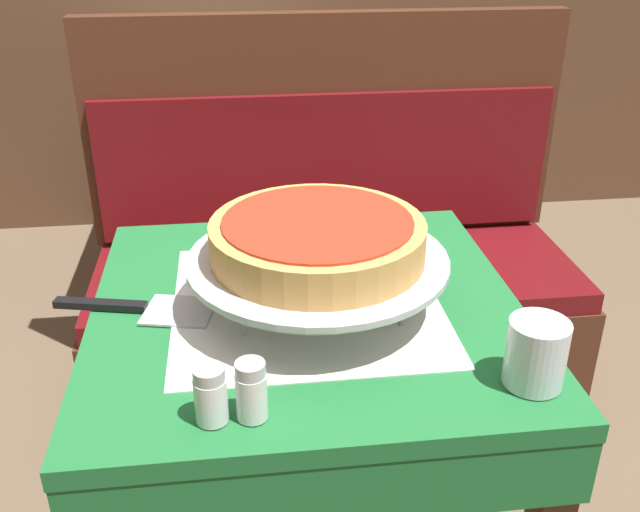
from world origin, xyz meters
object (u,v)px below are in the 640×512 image
at_px(deep_dish_pizza, 318,239).
at_px(pizza_server, 141,308).
at_px(pizza_pan_stand, 318,263).
at_px(pepper_shaker, 251,391).
at_px(salt_shaker, 211,395).
at_px(water_glass_near, 536,353).
at_px(condiment_caddy, 213,73).
at_px(booth_bench, 333,298).
at_px(dining_table_front, 307,356).
at_px(dining_table_rear, 216,107).

xyz_separation_m(deep_dish_pizza, pizza_server, (-0.28, 0.02, -0.12)).
bearing_deg(pizza_pan_stand, pepper_shaker, -113.84).
distance_m(pizza_pan_stand, salt_shaker, 0.31).
bearing_deg(water_glass_near, condiment_caddy, 103.88).
bearing_deg(salt_shaker, booth_bench, 74.02).
height_order(dining_table_front, pizza_pan_stand, pizza_pan_stand).
bearing_deg(condiment_caddy, booth_bench, -66.07).
relative_size(pizza_pan_stand, deep_dish_pizza, 1.23).
bearing_deg(booth_bench, condiment_caddy, 113.93).
xyz_separation_m(dining_table_front, dining_table_rear, (-0.16, 1.61, 0.01)).
bearing_deg(pizza_server, pepper_shaker, -59.60).
distance_m(dining_table_front, water_glass_near, 0.40).
relative_size(deep_dish_pizza, condiment_caddy, 2.19).
xyz_separation_m(dining_table_front, deep_dish_pizza, (0.02, -0.02, 0.22)).
xyz_separation_m(dining_table_front, salt_shaker, (-0.15, -0.27, 0.14)).
xyz_separation_m(booth_bench, pizza_server, (-0.42, -0.79, 0.47)).
relative_size(pizza_pan_stand, salt_shaker, 5.26).
relative_size(deep_dish_pizza, pepper_shaker, 4.09).
bearing_deg(water_glass_near, booth_bench, 96.32).
height_order(dining_table_front, booth_bench, booth_bench).
bearing_deg(pepper_shaker, water_glass_near, 3.74).
distance_m(deep_dish_pizza, condiment_caddy, 1.56).
relative_size(dining_table_front, condiment_caddy, 5.17).
xyz_separation_m(booth_bench, pizza_pan_stand, (-0.14, -0.82, 0.54)).
height_order(dining_table_front, pepper_shaker, pepper_shaker).
height_order(booth_bench, pepper_shaker, booth_bench).
bearing_deg(pizza_pan_stand, booth_bench, 79.97).
distance_m(pizza_pan_stand, water_glass_near, 0.35).
height_order(dining_table_rear, salt_shaker, salt_shaker).
bearing_deg(deep_dish_pizza, water_glass_near, -41.63).
bearing_deg(pizza_pan_stand, water_glass_near, -41.63).
relative_size(water_glass_near, condiment_caddy, 0.62).
bearing_deg(booth_bench, dining_table_rear, 111.64).
distance_m(pizza_pan_stand, deep_dish_pizza, 0.04).
bearing_deg(pizza_server, condiment_caddy, 86.29).
distance_m(dining_table_rear, booth_bench, 0.94).
xyz_separation_m(dining_table_front, pepper_shaker, (-0.10, -0.27, 0.14)).
bearing_deg(dining_table_front, pizza_server, 178.50).
relative_size(dining_table_rear, booth_bench, 0.58).
bearing_deg(pizza_server, pizza_pan_stand, -4.82).
relative_size(dining_table_rear, pepper_shaker, 9.74).
bearing_deg(dining_table_rear, booth_bench, -68.36).
relative_size(pizza_server, pepper_shaker, 3.25).
distance_m(water_glass_near, condiment_caddy, 1.83).
bearing_deg(water_glass_near, pizza_server, 154.63).
bearing_deg(pizza_pan_stand, deep_dish_pizza, 90.00).
distance_m(deep_dish_pizza, pizza_server, 0.30).
bearing_deg(pepper_shaker, salt_shaker, 180.00).
distance_m(salt_shaker, condiment_caddy, 1.80).
height_order(dining_table_rear, pepper_shaker, pepper_shaker).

